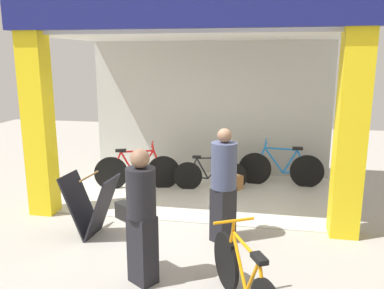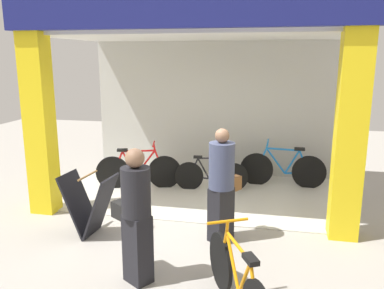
# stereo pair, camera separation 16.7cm
# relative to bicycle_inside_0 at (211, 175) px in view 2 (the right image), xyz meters

# --- Properties ---
(ground_plane) EXTENTS (18.68, 18.68, 0.00)m
(ground_plane) POSITION_rel_bicycle_inside_0_xyz_m (-0.19, -1.67, -0.32)
(ground_plane) COLOR #9E9991
(ground_plane) RESTS_ON ground
(shop_facade) EXTENTS (5.54, 3.23, 3.74)m
(shop_facade) POSITION_rel_bicycle_inside_0_xyz_m (-0.19, -0.15, 1.68)
(shop_facade) COLOR beige
(shop_facade) RESTS_ON ground
(bicycle_inside_0) EXTENTS (1.47, 0.40, 0.81)m
(bicycle_inside_0) POSITION_rel_bicycle_inside_0_xyz_m (0.00, 0.00, 0.00)
(bicycle_inside_0) COLOR black
(bicycle_inside_0) RESTS_ON ground
(bicycle_inside_1) EXTENTS (1.69, 0.55, 0.96)m
(bicycle_inside_1) POSITION_rel_bicycle_inside_0_xyz_m (-1.47, -0.19, 0.06)
(bicycle_inside_1) COLOR black
(bicycle_inside_1) RESTS_ON ground
(bicycle_inside_2) EXTENTS (1.75, 0.48, 0.96)m
(bicycle_inside_2) POSITION_rel_bicycle_inside_0_xyz_m (1.42, 0.54, 0.06)
(bicycle_inside_2) COLOR black
(bicycle_inside_2) RESTS_ON ground
(bicycle_parked_0) EXTENTS (0.82, 1.54, 0.94)m
(bicycle_parked_0) POSITION_rel_bicycle_inside_0_xyz_m (0.90, -3.86, 0.05)
(bicycle_parked_0) COLOR black
(bicycle_parked_0) RESTS_ON ground
(sandwich_board_sign) EXTENTS (0.81, 0.58, 0.96)m
(sandwich_board_sign) POSITION_rel_bicycle_inside_0_xyz_m (-1.46, -2.39, 0.15)
(sandwich_board_sign) COLOR black
(sandwich_board_sign) RESTS_ON ground
(pedestrian_0) EXTENTS (0.64, 0.54, 1.65)m
(pedestrian_0) POSITION_rel_bicycle_inside_0_xyz_m (-0.33, -3.45, 0.53)
(pedestrian_0) COLOR black
(pedestrian_0) RESTS_ON ground
(pedestrian_1) EXTENTS (0.53, 0.63, 1.68)m
(pedestrian_1) POSITION_rel_bicycle_inside_0_xyz_m (0.50, -2.15, 0.55)
(pedestrian_1) COLOR black
(pedestrian_1) RESTS_ON ground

